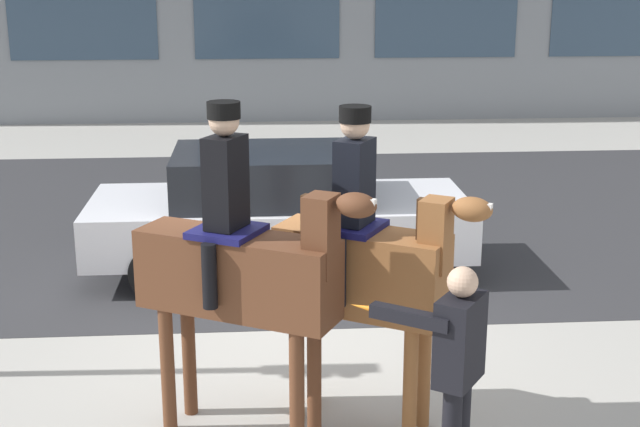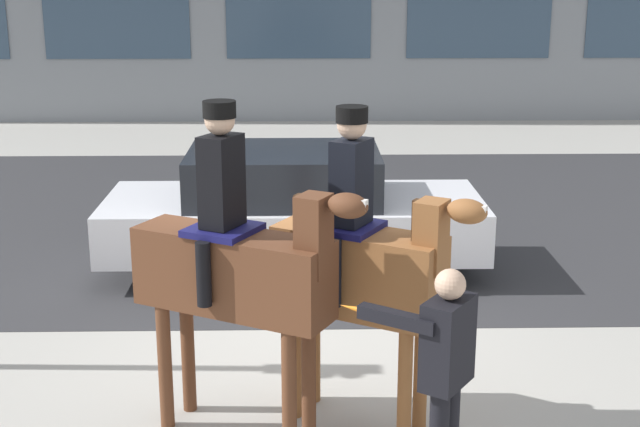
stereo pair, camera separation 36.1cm
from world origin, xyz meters
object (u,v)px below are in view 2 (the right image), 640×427
object	(u,v)px
mounted_horse_companion	(362,265)
street_car_near_lane	(291,210)
pedestrian_bystander	(444,370)
mounted_horse_lead	(237,266)

from	to	relation	value
mounted_horse_companion	street_car_near_lane	xyz separation A→B (m)	(-0.58, 3.70, -0.58)
pedestrian_bystander	street_car_near_lane	xyz separation A→B (m)	(-1.05, 4.85, -0.25)
mounted_horse_lead	pedestrian_bystander	bearing A→B (deg)	-7.06
mounted_horse_companion	pedestrian_bystander	size ratio (longest dim) A/B	1.50
mounted_horse_companion	street_car_near_lane	world-z (taller)	mounted_horse_companion
street_car_near_lane	mounted_horse_companion	bearing A→B (deg)	-81.04
street_car_near_lane	pedestrian_bystander	bearing A→B (deg)	-77.84
pedestrian_bystander	mounted_horse_companion	bearing A→B (deg)	-33.47
pedestrian_bystander	street_car_near_lane	world-z (taller)	pedestrian_bystander
pedestrian_bystander	street_car_near_lane	size ratio (longest dim) A/B	0.38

